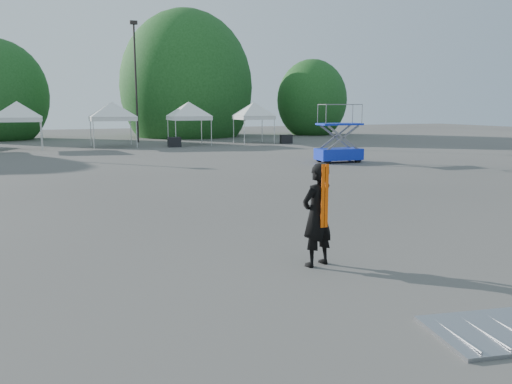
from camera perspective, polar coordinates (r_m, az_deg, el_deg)
name	(u,v)px	position (r m, az deg, el deg)	size (l,w,h in m)	color
ground	(220,237)	(11.52, -4.12, -5.18)	(120.00, 120.00, 0.00)	#474442
light_pole_east	(136,75)	(43.16, -13.60, 12.87)	(0.60, 0.25, 9.80)	black
tree_mid_e	(187,87)	(51.16, -7.93, 11.76)	(5.12, 5.12, 7.79)	#382314
tree_far_e	(312,100)	(53.94, 6.39, 10.39)	(3.84, 3.84, 5.84)	#382314
tent_d	(17,105)	(38.49, -25.66, 8.94)	(4.34, 4.34, 3.88)	silver
tent_e	(112,105)	(38.77, -16.14, 9.51)	(4.52, 4.52, 3.88)	silver
tent_f	(189,105)	(39.33, -7.70, 9.80)	(4.17, 4.17, 3.88)	silver
tent_g	(254,105)	(40.86, -0.28, 9.88)	(3.90, 3.90, 3.88)	silver
man	(317,215)	(9.33, 7.02, -2.62)	(0.82, 0.66, 1.94)	black
scissor_lift	(339,133)	(27.08, 9.49, 6.64)	(2.45, 1.33, 3.09)	#0E11B7
crate_mid	(174,142)	(37.59, -9.32, 5.65)	(0.93, 0.72, 0.72)	black
crate_east	(286,139)	(40.70, 3.47, 6.05)	(0.91, 0.71, 0.71)	black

